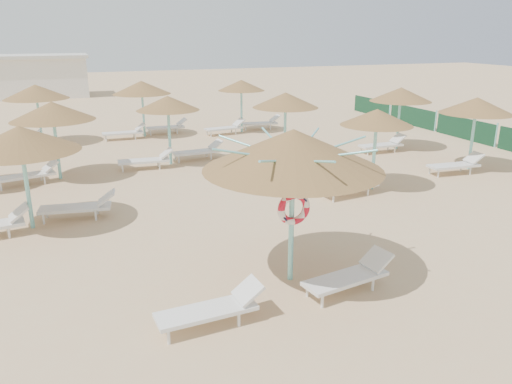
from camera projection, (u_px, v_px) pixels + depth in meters
name	position (u px, v px, depth m)	size (l,w,h in m)	color
ground	(282.00, 279.00, 10.50)	(120.00, 120.00, 0.00)	tan
main_palapa	(293.00, 150.00, 9.63)	(3.56, 3.56, 3.19)	#7BD6D4
lounger_main_a	(213.00, 308.00, 8.75)	(1.95, 0.70, 0.69)	silver
lounger_main_b	(351.00, 275.00, 9.92)	(2.00, 0.89, 0.70)	silver
palapa_field	(186.00, 104.00, 19.05)	(20.86, 14.05, 2.73)	#7BD6D4
service_hut	(33.00, 76.00, 39.09)	(8.40, 4.40, 3.25)	silver
windbreak_fence	(466.00, 129.00, 23.95)	(0.08, 19.84, 1.10)	#1A502F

